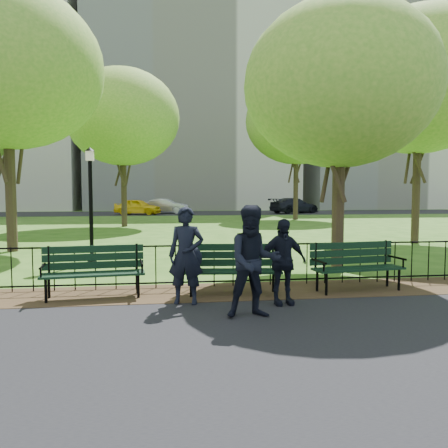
{
  "coord_description": "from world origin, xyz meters",
  "views": [
    {
      "loc": [
        -1.17,
        -6.94,
        1.97
      ],
      "look_at": [
        -0.06,
        1.5,
        1.36
      ],
      "focal_mm": 35.0,
      "sensor_mm": 36.0,
      "label": 1
    }
  ],
  "objects": [
    {
      "name": "ground",
      "position": [
        0.0,
        0.0,
        0.0
      ],
      "size": [
        120.0,
        120.0,
        0.0
      ],
      "primitive_type": "plane",
      "color": "#2E5817"
    },
    {
      "name": "asphalt_path",
      "position": [
        0.0,
        -3.4,
        0.01
      ],
      "size": [
        60.0,
        9.2,
        0.01
      ],
      "primitive_type": "cube",
      "color": "black",
      "rests_on": "ground"
    },
    {
      "name": "dirt_strip",
      "position": [
        0.0,
        1.5,
        0.01
      ],
      "size": [
        60.0,
        1.6,
        0.01
      ],
      "primitive_type": "cube",
      "color": "#332615",
      "rests_on": "ground"
    },
    {
      "name": "far_street",
      "position": [
        0.0,
        35.0,
        0.01
      ],
      "size": [
        70.0,
        9.0,
        0.01
      ],
      "primitive_type": "cube",
      "color": "black",
      "rests_on": "ground"
    },
    {
      "name": "iron_fence",
      "position": [
        0.0,
        2.0,
        0.5
      ],
      "size": [
        24.06,
        0.06,
        1.0
      ],
      "color": "black",
      "rests_on": "ground"
    },
    {
      "name": "apartment_mid",
      "position": [
        2.0,
        48.0,
        15.0
      ],
      "size": [
        24.0,
        15.0,
        30.0
      ],
      "primitive_type": "cube",
      "color": "beige",
      "rests_on": "ground"
    },
    {
      "name": "apartment_east",
      "position": [
        26.0,
        48.0,
        12.0
      ],
      "size": [
        20.0,
        15.0,
        24.0
      ],
      "primitive_type": "cube",
      "color": "beige",
      "rests_on": "ground"
    },
    {
      "name": "park_bench_main",
      "position": [
        -0.31,
        1.29,
        0.67
      ],
      "size": [
        2.02,
        0.75,
        1.05
      ],
      "rotation": [
        0.0,
        0.0,
        -0.1
      ],
      "color": "black",
      "rests_on": "ground"
    },
    {
      "name": "park_bench_left_a",
      "position": [
        -2.54,
        1.4,
        0.6
      ],
      "size": [
        1.9,
        0.78,
        1.05
      ],
      "rotation": [
        0.0,
        0.0,
        0.11
      ],
      "color": "black",
      "rests_on": "ground"
    },
    {
      "name": "park_bench_right_a",
      "position": [
        2.58,
        1.32,
        0.6
      ],
      "size": [
        1.91,
        0.82,
        1.05
      ],
      "rotation": [
        0.0,
        0.0,
        0.14
      ],
      "color": "black",
      "rests_on": "ground"
    },
    {
      "name": "lamppost",
      "position": [
        -3.25,
        5.52,
        1.75
      ],
      "size": [
        0.29,
        0.29,
        3.21
      ],
      "color": "black",
      "rests_on": "ground"
    },
    {
      "name": "tree_near_w",
      "position": [
        -6.31,
        8.41,
        6.04
      ],
      "size": [
        6.24,
        6.24,
        8.7
      ],
      "color": "#2D2116",
      "rests_on": "ground"
    },
    {
      "name": "tree_near_e",
      "position": [
        3.09,
        3.5,
        4.59
      ],
      "size": [
        4.75,
        4.75,
        6.62
      ],
      "color": "#2D2116",
      "rests_on": "ground"
    },
    {
      "name": "tree_mid_e",
      "position": [
        8.43,
        8.88,
        6.17
      ],
      "size": [
        6.38,
        6.38,
        8.89
      ],
      "color": "#2D2116",
      "rests_on": "ground"
    },
    {
      "name": "tree_far_c",
      "position": [
        -3.61,
        18.88,
        6.26
      ],
      "size": [
        6.47,
        6.47,
        9.02
      ],
      "color": "#2D2116",
      "rests_on": "ground"
    },
    {
      "name": "tree_far_e",
      "position": [
        8.2,
        24.04,
        7.15
      ],
      "size": [
        7.39,
        7.39,
        10.3
      ],
      "color": "#2D2116",
      "rests_on": "ground"
    },
    {
      "name": "person_left",
      "position": [
        -0.84,
        0.68,
        0.87
      ],
      "size": [
        0.7,
        0.54,
        1.72
      ],
      "primitive_type": "imported",
      "rotation": [
        0.0,
        0.0,
        -0.22
      ],
      "color": "black",
      "rests_on": "asphalt_path"
    },
    {
      "name": "person_mid",
      "position": [
        0.18,
        -0.3,
        0.89
      ],
      "size": [
        0.87,
        0.47,
        1.76
      ],
      "primitive_type": "imported",
      "rotation": [
        0.0,
        0.0,
        0.03
      ],
      "color": "black",
      "rests_on": "asphalt_path"
    },
    {
      "name": "person_right",
      "position": [
        0.83,
        0.41,
        0.77
      ],
      "size": [
        0.92,
        0.46,
        1.51
      ],
      "primitive_type": "imported",
      "rotation": [
        0.0,
        0.0,
        0.11
      ],
      "color": "black",
      "rests_on": "asphalt_path"
    },
    {
      "name": "taxi",
      "position": [
        -3.72,
        32.51,
        0.71
      ],
      "size": [
        4.43,
        2.87,
        1.4
      ],
      "primitive_type": "imported",
      "rotation": [
        0.0,
        0.0,
        1.25
      ],
      "color": "yellow",
      "rests_on": "far_street"
    },
    {
      "name": "sedan_silver",
      "position": [
        -1.19,
        34.31,
        0.7
      ],
      "size": [
        4.44,
        2.78,
        1.38
      ],
      "primitive_type": "imported",
      "rotation": [
        0.0,
        0.0,
        1.23
      ],
      "color": "#B0B4B8",
      "rests_on": "far_street"
    },
    {
      "name": "sedan_dark",
      "position": [
        10.91,
        33.42,
        0.74
      ],
      "size": [
        5.39,
        3.77,
        1.45
      ],
      "primitive_type": "imported",
      "rotation": [
        0.0,
        0.0,
        1.96
      ],
      "color": "black",
      "rests_on": "far_street"
    }
  ]
}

